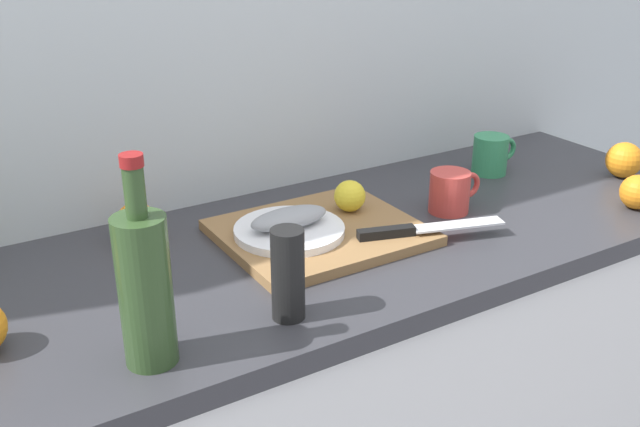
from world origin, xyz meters
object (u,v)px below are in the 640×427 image
fish_fillet (289,218)px  wine_bottle (145,286)px  cutting_board (320,233)px  chef_knife (413,230)px  lemon_0 (350,196)px  coffee_mug_0 (451,192)px  white_plate (289,230)px  coffee_mug_2 (491,154)px  pepper_mill (288,274)px

fish_fillet → wine_bottle: 0.43m
cutting_board → chef_knife: size_ratio=1.29×
lemon_0 → coffee_mug_0: 0.22m
coffee_mug_0 → white_plate: bearing=174.3°
chef_knife → lemon_0: size_ratio=4.47×
cutting_board → white_plate: (-0.06, 0.01, 0.02)m
coffee_mug_2 → fish_fillet: bearing=-171.2°
coffee_mug_0 → pepper_mill: bearing=-158.6°
white_plate → wine_bottle: wine_bottle is taller
pepper_mill → white_plate: bearing=60.5°
cutting_board → coffee_mug_2: 0.55m
coffee_mug_2 → pepper_mill: size_ratio=0.82×
chef_knife → wine_bottle: wine_bottle is taller
lemon_0 → cutting_board: bearing=-156.6°
coffee_mug_0 → coffee_mug_2: 0.27m
cutting_board → coffee_mug_2: coffee_mug_2 is taller
fish_fillet → wine_bottle: (-0.35, -0.23, 0.07)m
cutting_board → pepper_mill: bearing=-131.0°
coffee_mug_0 → pepper_mill: size_ratio=0.83×
lemon_0 → chef_knife: bearing=-76.1°
fish_fillet → lemon_0: lemon_0 is taller
white_plate → cutting_board: bearing=-5.2°
pepper_mill → coffee_mug_2: bearing=23.8°
coffee_mug_2 → pepper_mill: (-0.73, -0.32, 0.03)m
fish_fillet → white_plate: bearing=-90.0°
white_plate → coffee_mug_0: size_ratio=1.69×
cutting_board → coffee_mug_0: (0.30, -0.03, 0.03)m
wine_bottle → pepper_mill: bearing=0.4°
cutting_board → coffee_mug_0: coffee_mug_0 is taller
lemon_0 → wine_bottle: size_ratio=0.21×
coffee_mug_0 → coffee_mug_2: coffee_mug_2 is taller
coffee_mug_0 → wine_bottle: bearing=-164.7°
cutting_board → wine_bottle: wine_bottle is taller
lemon_0 → fish_fillet: bearing=-167.5°
lemon_0 → pepper_mill: size_ratio=0.43×
fish_fillet → coffee_mug_0: coffee_mug_0 is taller
white_plate → pepper_mill: size_ratio=1.40×
coffee_mug_2 → lemon_0: bearing=-172.6°
coffee_mug_2 → white_plate: bearing=-171.2°
wine_bottle → coffee_mug_0: wine_bottle is taller
cutting_board → wine_bottle: bearing=-151.5°
chef_knife → pepper_mill: 0.35m
white_plate → chef_knife: (0.20, -0.12, 0.00)m
white_plate → pepper_mill: (-0.13, -0.23, 0.05)m
pepper_mill → chef_knife: bearing=18.2°
wine_bottle → coffee_mug_0: (0.71, 0.20, -0.08)m
white_plate → coffee_mug_0: bearing=-5.7°
coffee_mug_0 → coffee_mug_2: (0.24, 0.13, 0.00)m
coffee_mug_0 → lemon_0: bearing=160.6°
white_plate → lemon_0: bearing=12.5°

